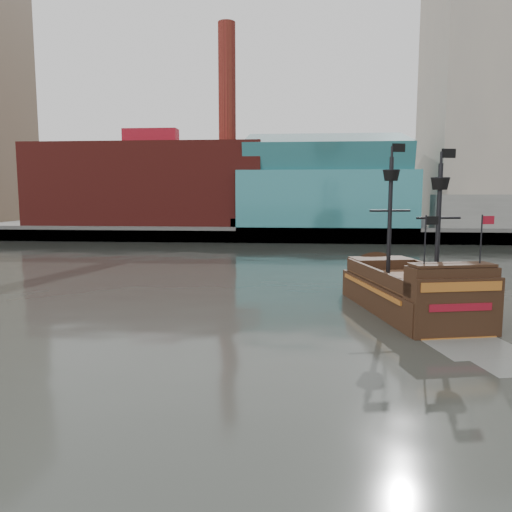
{
  "coord_description": "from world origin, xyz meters",
  "views": [
    {
      "loc": [
        5.48,
        -19.94,
        8.1
      ],
      "look_at": [
        2.65,
        12.78,
        4.0
      ],
      "focal_mm": 35.0,
      "sensor_mm": 36.0,
      "label": 1
    }
  ],
  "objects": [
    {
      "name": "ground",
      "position": [
        0.0,
        0.0,
        0.0
      ],
      "size": [
        400.0,
        400.0,
        0.0
      ],
      "primitive_type": "plane",
      "color": "#282B26",
      "rests_on": "ground"
    },
    {
      "name": "promenade_far",
      "position": [
        0.0,
        92.0,
        1.0
      ],
      "size": [
        220.0,
        60.0,
        2.0
      ],
      "primitive_type": "cube",
      "color": "slate",
      "rests_on": "ground"
    },
    {
      "name": "seawall",
      "position": [
        0.0,
        62.5,
        1.3
      ],
      "size": [
        220.0,
        1.0,
        2.6
      ],
      "primitive_type": "cube",
      "color": "#4C4C49",
      "rests_on": "ground"
    },
    {
      "name": "skyline",
      "position": [
        5.21,
        84.56,
        24.55
      ],
      "size": [
        149.0,
        45.0,
        62.0
      ],
      "color": "brown",
      "rests_on": "promenade_far"
    },
    {
      "name": "pirate_ship",
      "position": [
        13.12,
        14.39,
        1.13
      ],
      "size": [
        8.45,
        17.29,
        12.44
      ],
      "rotation": [
        0.0,
        0.0,
        0.22
      ],
      "color": "black",
      "rests_on": "ground"
    }
  ]
}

